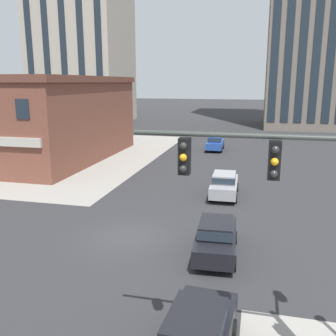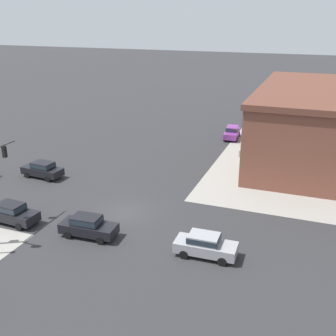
% 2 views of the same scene
% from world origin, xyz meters
% --- Properties ---
extents(ground_plane, '(320.00, 320.00, 0.00)m').
position_xyz_m(ground_plane, '(0.00, 0.00, 0.00)').
color(ground_plane, '#2D2D30').
extents(sidewalk_far_corner, '(32.00, 32.00, 0.02)m').
position_xyz_m(sidewalk_far_corner, '(-20.00, 20.00, 0.00)').
color(sidewalk_far_corner, gray).
rests_on(sidewalk_far_corner, ground).
extents(traffic_signal_main, '(5.66, 2.09, 6.98)m').
position_xyz_m(traffic_signal_main, '(7.73, -7.92, 4.65)').
color(traffic_signal_main, '#383D38').
rests_on(traffic_signal_main, ground).
extents(car_cross_eastbound, '(1.99, 4.45, 1.68)m').
position_xyz_m(car_cross_eastbound, '(4.14, 8.27, 0.92)').
color(car_cross_eastbound, '#99999E').
rests_on(car_cross_eastbound, ground).
extents(car_cross_westbound, '(1.96, 4.43, 1.68)m').
position_xyz_m(car_cross_westbound, '(1.44, 26.15, 0.92)').
color(car_cross_westbound, '#23479E').
rests_on(car_cross_westbound, ground).
extents(car_parked_curb, '(2.06, 4.48, 1.68)m').
position_xyz_m(car_parked_curb, '(4.62, -0.93, 0.92)').
color(car_parked_curb, black).
rests_on(car_parked_curb, ground).
extents(car_cross_far, '(2.09, 4.50, 1.68)m').
position_xyz_m(car_cross_far, '(4.86, -7.95, 0.92)').
color(car_cross_far, black).
rests_on(car_cross_far, ground).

